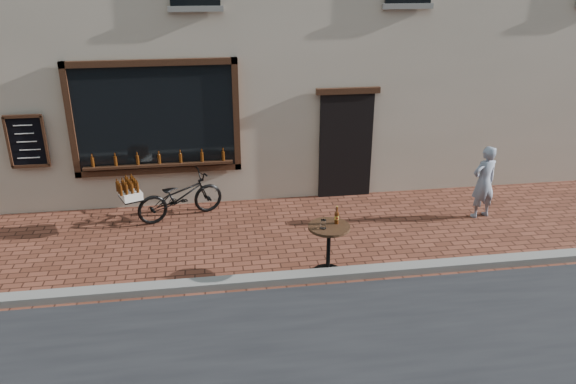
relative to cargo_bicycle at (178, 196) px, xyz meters
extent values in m
plane|color=#51271A|center=(1.54, -2.83, -0.46)|extent=(90.00, 90.00, 0.00)
cube|color=slate|center=(1.54, -2.63, -0.40)|extent=(90.00, 0.25, 0.12)
cube|color=black|center=(-0.36, 0.62, 1.39)|extent=(3.00, 0.06, 2.00)
cube|color=black|center=(-0.36, 0.60, 2.45)|extent=(3.24, 0.10, 0.12)
cube|color=black|center=(-0.36, 0.60, 0.33)|extent=(3.24, 0.10, 0.12)
cube|color=black|center=(-1.92, 0.60, 1.39)|extent=(0.12, 0.10, 2.24)
cube|color=black|center=(1.20, 0.60, 1.39)|extent=(0.12, 0.10, 2.24)
cube|color=black|center=(-0.36, 0.55, 0.46)|extent=(2.90, 0.16, 0.05)
cube|color=black|center=(3.44, 0.63, 0.64)|extent=(1.10, 0.10, 2.20)
cube|color=black|center=(3.44, 0.60, 1.80)|extent=(1.30, 0.10, 0.12)
cube|color=black|center=(-2.76, 0.61, 1.04)|extent=(0.62, 0.04, 0.92)
cylinder|color=#3D1C07|center=(-1.61, 0.55, 0.58)|extent=(0.06, 0.06, 0.19)
cylinder|color=#3D1C07|center=(-1.19, 0.55, 0.58)|extent=(0.06, 0.06, 0.19)
cylinder|color=#3D1C07|center=(-0.77, 0.55, 0.58)|extent=(0.06, 0.06, 0.19)
cylinder|color=#3D1C07|center=(-0.36, 0.55, 0.58)|extent=(0.06, 0.06, 0.19)
cylinder|color=#3D1C07|center=(0.06, 0.55, 0.58)|extent=(0.06, 0.06, 0.19)
cylinder|color=#3D1C07|center=(0.48, 0.55, 0.58)|extent=(0.06, 0.06, 0.19)
cylinder|color=#3D1C07|center=(0.89, 0.55, 0.58)|extent=(0.06, 0.06, 0.19)
imported|color=black|center=(0.03, 0.01, -0.01)|extent=(1.81, 1.19, 0.90)
cube|color=black|center=(-0.84, -0.34, 0.16)|extent=(0.49, 0.57, 0.03)
cube|color=white|center=(-0.84, -0.34, 0.24)|extent=(0.50, 0.59, 0.14)
cylinder|color=#3D1C07|center=(-0.69, -0.47, 0.41)|extent=(0.06, 0.06, 0.19)
cylinder|color=#3D1C07|center=(-0.78, -0.50, 0.41)|extent=(0.06, 0.06, 0.19)
cylinder|color=#3D1C07|center=(-0.87, -0.54, 0.41)|extent=(0.06, 0.06, 0.19)
cylinder|color=#3D1C07|center=(-0.96, -0.58, 0.41)|extent=(0.06, 0.06, 0.19)
cylinder|color=#3D1C07|center=(-0.73, -0.36, 0.41)|extent=(0.06, 0.06, 0.19)
cylinder|color=#3D1C07|center=(-0.82, -0.39, 0.41)|extent=(0.06, 0.06, 0.19)
cylinder|color=#3D1C07|center=(-0.91, -0.43, 0.41)|extent=(0.06, 0.06, 0.19)
cylinder|color=#3D1C07|center=(-1.01, -0.47, 0.41)|extent=(0.06, 0.06, 0.19)
cylinder|color=#3D1C07|center=(-0.77, -0.25, 0.41)|extent=(0.06, 0.06, 0.19)
cylinder|color=#3D1C07|center=(-0.87, -0.28, 0.41)|extent=(0.06, 0.06, 0.19)
cylinder|color=#3D1C07|center=(-0.96, -0.32, 0.41)|extent=(0.06, 0.06, 0.19)
cylinder|color=#3D1C07|center=(-1.05, -0.36, 0.41)|extent=(0.06, 0.06, 0.19)
cylinder|color=#3D1C07|center=(-0.82, -0.13, 0.41)|extent=(0.06, 0.06, 0.19)
cylinder|color=#3D1C07|center=(-0.91, -0.17, 0.41)|extent=(0.06, 0.06, 0.19)
cylinder|color=black|center=(2.42, -2.48, -0.44)|extent=(0.49, 0.49, 0.03)
cylinder|color=black|center=(2.42, -2.48, -0.04)|extent=(0.07, 0.07, 0.77)
cylinder|color=black|center=(2.42, -2.48, 0.37)|extent=(0.66, 0.66, 0.04)
cylinder|color=gold|center=(2.55, -2.41, 0.49)|extent=(0.07, 0.07, 0.07)
cylinder|color=white|center=(2.31, -2.56, 0.46)|extent=(0.09, 0.09, 0.14)
imported|color=gray|center=(5.82, -0.81, 0.26)|extent=(0.59, 0.46, 1.45)
camera|label=1|loc=(0.61, -10.14, 4.25)|focal=35.00mm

